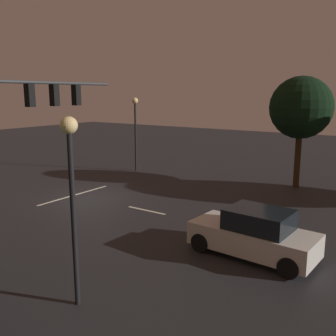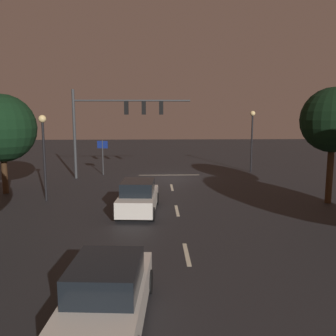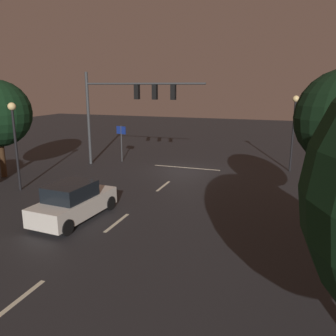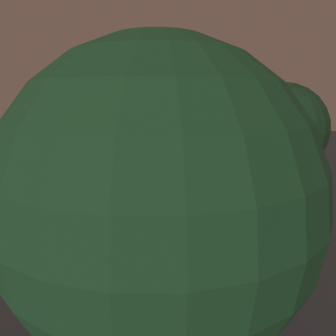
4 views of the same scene
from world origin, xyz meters
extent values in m
plane|color=#232326|center=(0.00, 0.00, 0.00)|extent=(80.00, 80.00, 0.00)
cylinder|color=#383A3D|center=(7.37, 0.20, 3.44)|extent=(0.22, 0.22, 6.87)
cylinder|color=#383A3D|center=(2.90, 0.20, 6.03)|extent=(8.95, 0.14, 0.14)
cube|color=black|center=(3.34, 0.20, 5.46)|extent=(0.32, 0.36, 1.00)
sphere|color=black|center=(3.34, 0.01, 5.78)|extent=(0.20, 0.20, 0.20)
sphere|color=black|center=(3.34, 0.01, 5.46)|extent=(0.20, 0.20, 0.20)
sphere|color=#19F24C|center=(3.34, 0.01, 5.14)|extent=(0.20, 0.20, 0.20)
cube|color=black|center=(2.00, 0.20, 5.46)|extent=(0.32, 0.36, 1.00)
sphere|color=black|center=(2.00, 0.01, 5.78)|extent=(0.20, 0.20, 0.20)
sphere|color=black|center=(2.00, 0.01, 5.46)|extent=(0.20, 0.20, 0.20)
sphere|color=#19F24C|center=(2.00, 0.01, 5.14)|extent=(0.20, 0.20, 0.20)
cube|color=black|center=(0.66, 0.20, 5.46)|extent=(0.32, 0.36, 1.00)
sphere|color=black|center=(0.66, 0.01, 5.78)|extent=(0.20, 0.20, 0.20)
sphere|color=black|center=(0.66, 0.01, 5.46)|extent=(0.20, 0.20, 0.20)
sphere|color=#19F24C|center=(0.66, 0.01, 5.14)|extent=(0.20, 0.20, 0.20)
cube|color=beige|center=(0.00, 4.00, 0.00)|extent=(0.16, 2.20, 0.01)
cube|color=beige|center=(0.00, 10.00, 0.00)|extent=(0.16, 2.20, 0.01)
cube|color=beige|center=(0.00, -1.00, 0.00)|extent=(5.00, 0.16, 0.01)
cube|color=silver|center=(2.03, 10.18, 0.62)|extent=(2.09, 4.41, 0.80)
cube|color=black|center=(2.04, 10.38, 1.36)|extent=(1.74, 2.20, 0.68)
cylinder|color=black|center=(2.76, 8.53, 0.34)|extent=(0.27, 0.69, 0.68)
cylinder|color=black|center=(1.08, 8.64, 0.34)|extent=(0.27, 0.69, 0.68)
cylinder|color=black|center=(2.98, 11.72, 0.34)|extent=(0.27, 0.69, 0.68)
cylinder|color=black|center=(1.30, 11.83, 0.34)|extent=(0.27, 0.69, 0.68)
sphere|color=#F9EFC6|center=(2.53, 8.02, 0.67)|extent=(0.20, 0.20, 0.20)
sphere|color=#F9EFC6|center=(1.23, 8.11, 0.67)|extent=(0.20, 0.20, 0.20)
cylinder|color=black|center=(-7.19, -2.45, 2.43)|extent=(0.14, 0.14, 4.86)
sphere|color=#F9D88C|center=(-7.19, -2.45, 5.04)|extent=(0.44, 0.44, 0.44)
cylinder|color=black|center=(7.58, 7.48, 2.30)|extent=(0.14, 0.14, 4.61)
sphere|color=#F9D88C|center=(7.58, 7.48, 4.79)|extent=(0.44, 0.44, 0.44)
cylinder|color=#383A3D|center=(5.46, -1.34, 1.43)|extent=(0.09, 0.09, 2.86)
cube|color=navy|center=(5.46, -1.34, 2.51)|extent=(0.89, 0.28, 0.60)
cylinder|color=#382314|center=(-8.78, 8.63, 1.69)|extent=(0.36, 0.36, 3.38)
sphere|color=black|center=(-8.78, 8.63, 4.74)|extent=(3.62, 3.62, 3.62)
sphere|color=black|center=(-9.62, 17.03, 4.39)|extent=(5.16, 5.16, 5.16)
cylinder|color=#382314|center=(10.75, 5.44, 1.29)|extent=(0.36, 0.36, 2.58)
sphere|color=black|center=(10.75, 5.44, 4.18)|extent=(4.26, 4.26, 4.26)
camera|label=1|loc=(13.86, 14.67, 5.56)|focal=40.34mm
camera|label=2|loc=(1.15, 28.82, 5.21)|focal=39.20mm
camera|label=3|loc=(-6.81, 22.58, 5.91)|focal=36.54mm
camera|label=4|loc=(-12.71, 20.77, 6.03)|focal=32.80mm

